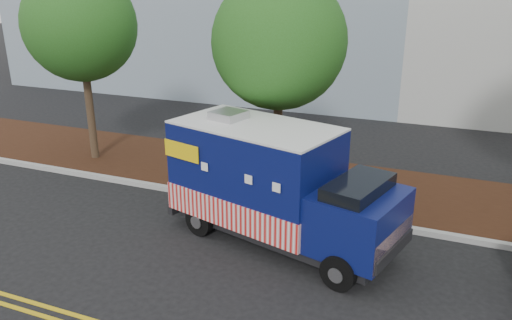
% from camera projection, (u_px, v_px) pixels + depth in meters
% --- Properties ---
extents(ground, '(120.00, 120.00, 0.00)m').
position_uv_depth(ground, '(258.00, 231.00, 12.72)').
color(ground, black).
rests_on(ground, ground).
extents(curb, '(120.00, 0.18, 0.15)m').
position_uv_depth(curb, '(276.00, 207.00, 13.91)').
color(curb, '#9E9E99').
rests_on(curb, ground).
extents(mulch_strip, '(120.00, 4.00, 0.15)m').
position_uv_depth(mulch_strip, '(299.00, 181.00, 15.75)').
color(mulch_strip, black).
rests_on(mulch_strip, ground).
extents(tree_a, '(3.64, 3.64, 6.49)m').
position_uv_depth(tree_a, '(80.00, 25.00, 16.09)').
color(tree_a, '#38281C').
rests_on(tree_a, ground).
extents(tree_b, '(3.77, 3.77, 6.31)m').
position_uv_depth(tree_b, '(279.00, 42.00, 13.79)').
color(tree_b, '#38281C').
rests_on(tree_b, ground).
extents(sign_post, '(0.06, 0.06, 2.40)m').
position_uv_depth(sign_post, '(214.00, 156.00, 14.52)').
color(sign_post, '#473828').
rests_on(sign_post, ground).
extents(food_truck, '(6.07, 3.52, 3.03)m').
position_uv_depth(food_truck, '(272.00, 187.00, 11.96)').
color(food_truck, black).
rests_on(food_truck, ground).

